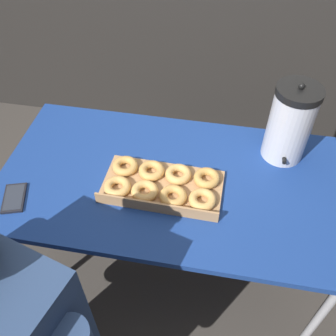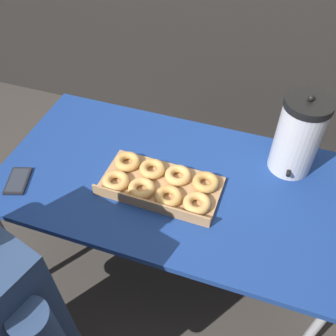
% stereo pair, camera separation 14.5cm
% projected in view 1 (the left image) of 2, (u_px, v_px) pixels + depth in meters
% --- Properties ---
extents(ground_plane, '(12.00, 12.00, 0.00)m').
position_uv_depth(ground_plane, '(169.00, 264.00, 2.01)').
color(ground_plane, '#3D3833').
extents(folding_table, '(1.37, 0.75, 0.70)m').
position_uv_depth(folding_table, '(169.00, 186.00, 1.53)').
color(folding_table, navy).
rests_on(folding_table, ground).
extents(donut_box, '(0.47, 0.26, 0.05)m').
position_uv_depth(donut_box, '(162.00, 185.00, 1.45)').
color(donut_box, tan).
rests_on(donut_box, folding_table).
extents(coffee_urn, '(0.18, 0.20, 0.35)m').
position_uv_depth(coffee_urn, '(290.00, 123.00, 1.47)').
color(coffee_urn, silver).
rests_on(coffee_urn, folding_table).
extents(cell_phone, '(0.12, 0.16, 0.01)m').
position_uv_depth(cell_phone, '(14.00, 198.00, 1.42)').
color(cell_phone, black).
rests_on(cell_phone, folding_table).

